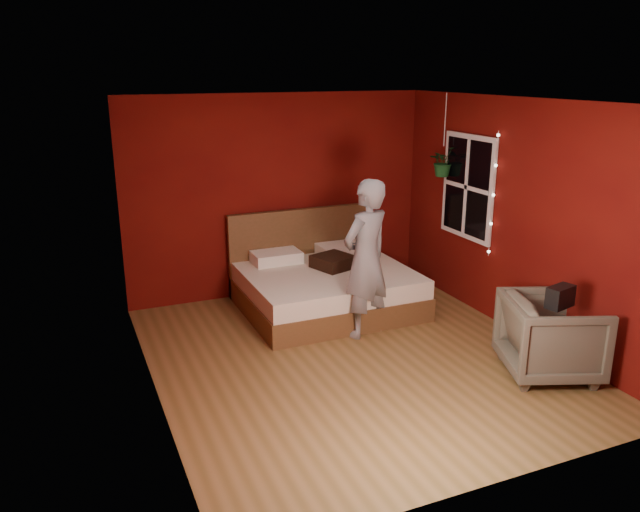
% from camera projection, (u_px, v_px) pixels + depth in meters
% --- Properties ---
extents(floor, '(4.50, 4.50, 0.00)m').
position_uv_depth(floor, '(353.00, 358.00, 6.49)').
color(floor, brown).
rests_on(floor, ground).
extents(room_walls, '(4.04, 4.54, 2.62)m').
position_uv_depth(room_walls, '(356.00, 199.00, 6.00)').
color(room_walls, '#65110A').
rests_on(room_walls, ground).
extents(window, '(0.05, 0.97, 1.27)m').
position_uv_depth(window, '(468.00, 187.00, 7.59)').
color(window, white).
rests_on(window, room_walls).
extents(fairy_lights, '(0.04, 0.04, 1.45)m').
position_uv_depth(fairy_lights, '(493.00, 195.00, 7.12)').
color(fairy_lights, silver).
rests_on(fairy_lights, room_walls).
extents(bed, '(2.03, 1.72, 1.12)m').
position_uv_depth(bed, '(324.00, 285.00, 7.78)').
color(bed, brown).
rests_on(bed, ground).
extents(person, '(0.76, 0.63, 1.77)m').
position_uv_depth(person, '(366.00, 259.00, 6.82)').
color(person, gray).
rests_on(person, ground).
extents(armchair, '(1.12, 1.11, 0.79)m').
position_uv_depth(armchair, '(551.00, 337.00, 6.04)').
color(armchair, '#605C4C').
rests_on(armchair, ground).
extents(handbag, '(0.31, 0.21, 0.20)m').
position_uv_depth(handbag, '(560.00, 297.00, 5.68)').
color(handbag, black).
rests_on(handbag, armchair).
extents(throw_pillow, '(0.55, 0.55, 0.15)m').
position_uv_depth(throw_pillow, '(333.00, 262.00, 7.73)').
color(throw_pillow, black).
rests_on(throw_pillow, bed).
extents(hanging_plant, '(0.42, 0.40, 1.03)m').
position_uv_depth(hanging_plant, '(443.00, 161.00, 7.85)').
color(hanging_plant, silver).
rests_on(hanging_plant, room_walls).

